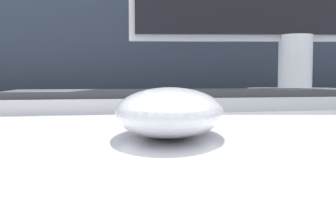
% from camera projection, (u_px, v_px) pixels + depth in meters
% --- Properties ---
extents(partition_panel, '(5.00, 0.03, 1.42)m').
position_uv_depth(partition_panel, '(161.00, 108.00, 1.25)').
color(partition_panel, '#333D4C').
rests_on(partition_panel, ground_plane).
extents(computer_mouse_near, '(0.08, 0.13, 0.03)m').
position_uv_depth(computer_mouse_near, '(170.00, 111.00, 0.26)').
color(computer_mouse_near, white).
rests_on(computer_mouse_near, desk).
extents(keyboard, '(0.45, 0.21, 0.02)m').
position_uv_depth(keyboard, '(177.00, 99.00, 0.51)').
color(keyboard, silver).
rests_on(keyboard, desk).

